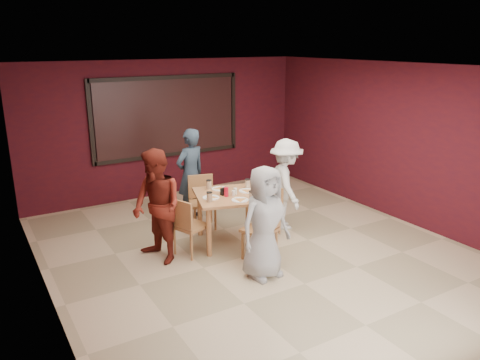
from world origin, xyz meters
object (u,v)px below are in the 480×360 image
chair_back (202,198)px  diner_back (191,174)px  diner_left (157,207)px  diner_right (286,184)px  chair_right (270,207)px  dining_table (229,201)px  diner_front (265,223)px  chair_front (264,227)px  chair_left (187,224)px

chair_back → diner_back: size_ratio=0.54×
diner_left → diner_right: size_ratio=1.08×
chair_right → diner_right: diner_right is taller
dining_table → chair_back: 0.89m
dining_table → diner_front: (-0.15, -1.22, 0.08)m
chair_back → chair_right: (0.84, -0.86, -0.06)m
dining_table → chair_right: dining_table is taller
chair_front → diner_right: diner_right is taller
chair_left → diner_front: size_ratio=0.58×
chair_front → chair_right: bearing=51.1°
chair_right → diner_back: (-0.84, 1.30, 0.38)m
chair_front → diner_front: size_ratio=0.59×
chair_front → diner_left: (-1.34, 0.79, 0.31)m
chair_right → diner_left: diner_left is taller
chair_back → diner_front: (-0.09, -2.08, 0.28)m
chair_front → dining_table: bearing=99.0°
chair_right → diner_left: (-2.00, -0.02, 0.39)m
chair_left → diner_left: diner_left is taller
chair_right → diner_right: bearing=10.5°
diner_front → diner_right: 1.84m
chair_front → diner_right: 1.38m
chair_left → chair_front: bearing=-38.6°
diner_front → diner_right: (1.31, 1.29, -0.01)m
chair_front → diner_front: 0.56m
chair_right → diner_front: diner_front is taller
chair_front → chair_left: bearing=141.4°
diner_left → chair_front: bearing=46.6°
dining_table → chair_right: size_ratio=1.61×
dining_table → chair_back: (-0.06, 0.86, -0.20)m
diner_front → chair_right: bearing=46.2°
diner_front → diner_left: (-1.07, 1.20, 0.05)m
chair_front → diner_front: bearing=-123.8°
chair_right → diner_front: size_ratio=0.51×
dining_table → diner_front: diner_front is taller
diner_left → diner_back: bearing=126.0°
diner_front → diner_right: bearing=38.1°
dining_table → chair_front: dining_table is taller
dining_table → chair_back: dining_table is taller
chair_front → diner_back: bearing=95.0°
chair_left → diner_left: bearing=171.5°
chair_left → diner_right: (1.94, 0.16, 0.27)m
dining_table → chair_back: bearing=93.7°
chair_right → diner_left: bearing=-179.4°
chair_right → chair_back: bearing=134.2°
dining_table → diner_right: diner_right is taller
diner_front → diner_back: bearing=81.5°
dining_table → diner_right: (1.16, 0.08, 0.07)m
diner_front → diner_right: size_ratio=1.01×
dining_table → chair_left: (-0.78, -0.08, -0.20)m
chair_right → diner_right: 0.51m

